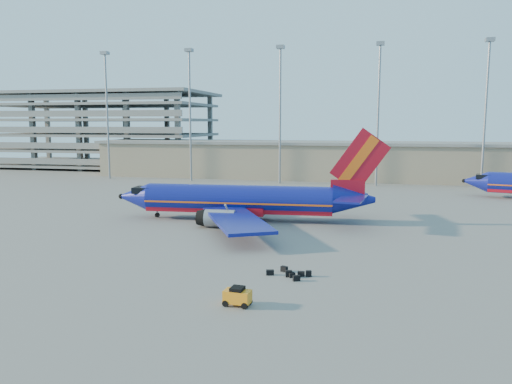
% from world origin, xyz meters
% --- Properties ---
extents(ground, '(220.00, 220.00, 0.00)m').
position_xyz_m(ground, '(0.00, 0.00, 0.00)').
color(ground, slate).
rests_on(ground, ground).
extents(terminal_building, '(122.00, 16.00, 8.50)m').
position_xyz_m(terminal_building, '(10.00, 58.00, 4.32)').
color(terminal_building, gray).
rests_on(terminal_building, ground).
extents(parking_garage, '(62.00, 32.00, 21.40)m').
position_xyz_m(parking_garage, '(-62.00, 74.05, 11.73)').
color(parking_garage, slate).
rests_on(parking_garage, ground).
extents(light_mast_row, '(101.60, 1.60, 28.65)m').
position_xyz_m(light_mast_row, '(5.00, 46.00, 17.55)').
color(light_mast_row, gray).
rests_on(light_mast_row, ground).
extents(aircraft_main, '(36.06, 34.61, 12.21)m').
position_xyz_m(aircraft_main, '(-2.11, 4.78, 2.61)').
color(aircraft_main, navy).
rests_on(aircraft_main, ground).
extents(baggage_tug, '(1.99, 1.32, 1.36)m').
position_xyz_m(baggage_tug, '(5.13, -25.59, 0.71)').
color(baggage_tug, orange).
rests_on(baggage_tug, ground).
extents(luggage_pile, '(3.87, 2.85, 0.54)m').
position_xyz_m(luggage_pile, '(7.67, -17.98, 0.23)').
color(luggage_pile, black).
rests_on(luggage_pile, ground).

